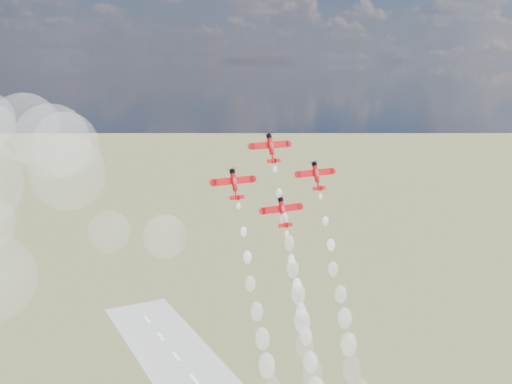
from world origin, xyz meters
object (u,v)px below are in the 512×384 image
at_px(plane_lead, 271,148).
at_px(plane_slot, 283,211).
at_px(plane_left, 234,183).
at_px(plane_right, 316,175).

relative_size(plane_lead, plane_slot, 1.00).
relative_size(plane_lead, plane_left, 1.00).
bearing_deg(plane_left, plane_right, 0.00).
bearing_deg(plane_left, plane_slot, -14.91).
bearing_deg(plane_lead, plane_left, -165.09).
bearing_deg(plane_right, plane_left, 180.00).
distance_m(plane_lead, plane_slot, 16.98).
distance_m(plane_right, plane_slot, 14.80).
bearing_deg(plane_right, plane_slot, -165.09).
distance_m(plane_left, plane_right, 24.25).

